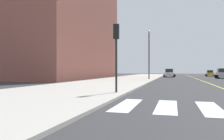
{
  "coord_description": "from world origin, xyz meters",
  "views": [
    {
      "loc": [
        -4.18,
        -6.12,
        1.62
      ],
      "look_at": [
        -15.52,
        33.96,
        1.69
      ],
      "focal_mm": 35.27,
      "sensor_mm": 36.0,
      "label": 1
    }
  ],
  "objects_px": {
    "traffic_light_far_corner": "(116,44)",
    "street_lamp": "(149,51)",
    "car_white_second": "(169,73)",
    "car_silver_third": "(223,74)",
    "car_yellow_fourth": "(210,73)"
  },
  "relations": [
    {
      "from": "traffic_light_far_corner",
      "to": "street_lamp",
      "type": "distance_m",
      "value": 23.45
    },
    {
      "from": "car_white_second",
      "to": "street_lamp",
      "type": "xyz_separation_m",
      "value": [
        -3.05,
        -16.99,
        4.02
      ]
    },
    {
      "from": "car_silver_third",
      "to": "traffic_light_far_corner",
      "type": "xyz_separation_m",
      "value": [
        -13.19,
        -34.56,
        2.43
      ]
    },
    {
      "from": "car_silver_third",
      "to": "car_white_second",
      "type": "bearing_deg",
      "value": -26.23
    },
    {
      "from": "car_white_second",
      "to": "street_lamp",
      "type": "height_order",
      "value": "street_lamp"
    },
    {
      "from": "car_silver_third",
      "to": "car_yellow_fourth",
      "type": "distance_m",
      "value": 15.72
    },
    {
      "from": "car_white_second",
      "to": "street_lamp",
      "type": "bearing_deg",
      "value": -97.5
    },
    {
      "from": "car_yellow_fourth",
      "to": "traffic_light_far_corner",
      "type": "distance_m",
      "value": 52.02
    },
    {
      "from": "car_white_second",
      "to": "car_silver_third",
      "type": "height_order",
      "value": "car_silver_third"
    },
    {
      "from": "car_white_second",
      "to": "traffic_light_far_corner",
      "type": "relative_size",
      "value": 0.99
    },
    {
      "from": "car_silver_third",
      "to": "car_yellow_fourth",
      "type": "bearing_deg",
      "value": -86.95
    },
    {
      "from": "car_white_second",
      "to": "car_yellow_fourth",
      "type": "distance_m",
      "value": 14.38
    },
    {
      "from": "car_silver_third",
      "to": "traffic_light_far_corner",
      "type": "relative_size",
      "value": 1.01
    },
    {
      "from": "car_white_second",
      "to": "car_silver_third",
      "type": "xyz_separation_m",
      "value": [
        10.52,
        -5.83,
        0.01
      ]
    },
    {
      "from": "car_white_second",
      "to": "car_silver_third",
      "type": "bearing_deg",
      "value": -26.32
    }
  ]
}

